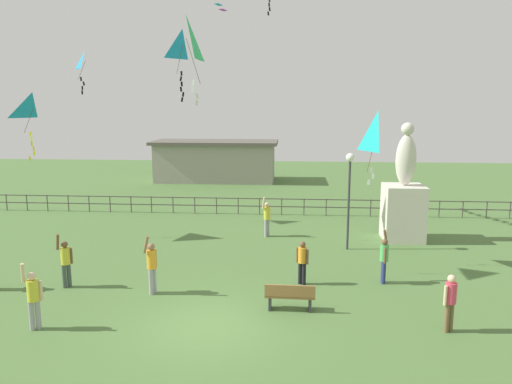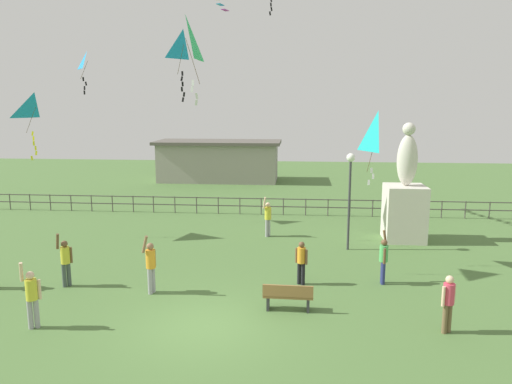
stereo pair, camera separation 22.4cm
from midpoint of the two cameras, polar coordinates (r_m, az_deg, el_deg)
The scene contains 18 objects.
ground_plane at distance 14.08m, azimuth -5.54°, elevation -15.45°, with size 80.00×80.00×0.00m, color #4C7038.
statue_monument at distance 22.85m, azimuth 17.41°, elevation -1.24°, with size 1.76×1.76×5.32m.
lamppost at distance 20.50m, azimuth 11.33°, elevation 1.45°, with size 0.36×0.36×4.12m.
park_bench at distance 14.79m, azimuth 4.23°, elevation -12.15°, with size 1.51×0.45×0.85m.
person_0 at distance 22.56m, azimuth 1.69°, elevation -2.90°, with size 0.41×0.44×1.91m.
person_1 at distance 14.80m, azimuth -24.53°, elevation -10.98°, with size 0.50×0.34×1.93m.
person_2 at distance 16.22m, azimuth -11.91°, elevation -8.27°, with size 0.40×0.51×2.00m.
person_4 at distance 17.63m, azimuth -21.21°, elevation -7.43°, with size 0.46×0.40×1.89m.
person_5 at distance 14.29m, azimuth 22.15°, elevation -11.72°, with size 0.43×0.31×1.62m.
person_6 at distance 17.30m, azimuth 15.17°, elevation -7.49°, with size 0.29×0.48×1.85m.
person_7 at distance 16.73m, azimuth 5.75°, elevation -7.98°, with size 0.42×0.28×1.52m.
kite_0 at distance 26.36m, azimuth -19.02°, elevation 14.22°, with size 0.81×0.88×2.10m.
kite_3 at distance 21.43m, azimuth -8.23°, elevation 16.52°, with size 0.95×1.02×2.97m.
kite_4 at distance 23.68m, azimuth -24.31°, elevation 8.87°, with size 1.20×1.33×2.92m.
kite_5 at distance 17.14m, azimuth -7.86°, elevation 17.27°, with size 0.73×0.98×2.98m.
kite_6 at distance 18.45m, azimuth 14.46°, elevation 6.76°, with size 0.80×1.09×2.73m.
waterfront_railing at distance 27.15m, azimuth -0.76°, elevation -1.37°, with size 36.00×0.06×0.95m.
pavilion_building at distance 39.22m, azimuth -4.26°, elevation 3.73°, with size 9.96×4.39×3.23m.
Camera 2 is at (2.50, -12.45, 6.10)m, focal length 33.93 mm.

